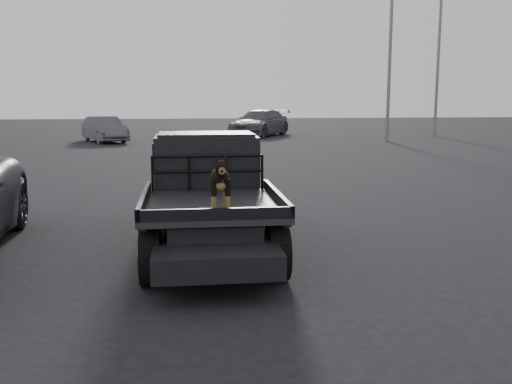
{
  "coord_description": "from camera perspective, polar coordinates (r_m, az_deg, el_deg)",
  "views": [
    {
      "loc": [
        -0.23,
        -6.92,
        2.4
      ],
      "look_at": [
        0.59,
        -0.36,
        1.3
      ],
      "focal_mm": 40.0,
      "sensor_mm": 36.0,
      "label": 1
    }
  ],
  "objects": [
    {
      "name": "floodlight_mid",
      "position": [
        32.65,
        13.43,
        17.84
      ],
      "size": [
        1.08,
        0.28,
        13.43
      ],
      "color": "slate",
      "rests_on": "ground"
    },
    {
      "name": "ground",
      "position": [
        7.33,
        -5.01,
        -9.7
      ],
      "size": [
        120.0,
        120.0,
        0.0
      ],
      "primitive_type": "plane",
      "color": "black",
      "rests_on": "ground"
    },
    {
      "name": "dog",
      "position": [
        7.47,
        -3.63,
        0.9
      ],
      "size": [
        0.32,
        0.6,
        0.74
      ],
      "primitive_type": null,
      "color": "black",
      "rests_on": "flatbed_ute"
    },
    {
      "name": "distant_car_b",
      "position": [
        36.11,
        0.36,
        6.93
      ],
      "size": [
        4.9,
        6.03,
        1.64
      ],
      "primitive_type": "imported",
      "rotation": [
        0.0,
        0.0,
        -0.55
      ],
      "color": "#4B4B50",
      "rests_on": "ground"
    },
    {
      "name": "ute_cab",
      "position": [
        9.92,
        -5.02,
        3.4
      ],
      "size": [
        1.72,
        1.3,
        0.88
      ],
      "primitive_type": null,
      "color": "black",
      "rests_on": "flatbed_ute"
    },
    {
      "name": "headache_rack",
      "position": [
        9.2,
        -4.83,
        1.89
      ],
      "size": [
        1.8,
        0.08,
        0.55
      ],
      "primitive_type": null,
      "color": "black",
      "rests_on": "flatbed_ute"
    },
    {
      "name": "distant_car_a",
      "position": [
        32.18,
        -14.91,
        6.08
      ],
      "size": [
        3.05,
        4.43,
        1.38
      ],
      "primitive_type": "imported",
      "rotation": [
        0.0,
        0.0,
        0.42
      ],
      "color": "#4C4B50",
      "rests_on": "ground"
    },
    {
      "name": "flatbed_ute",
      "position": [
        9.13,
        -4.71,
        -2.86
      ],
      "size": [
        2.0,
        5.4,
        0.92
      ],
      "primitive_type": null,
      "color": "black",
      "rests_on": "ground"
    }
  ]
}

